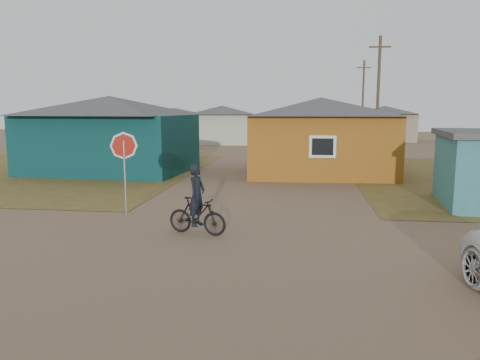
# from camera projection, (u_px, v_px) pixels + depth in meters

# --- Properties ---
(ground) EXTENTS (120.00, 120.00, 0.00)m
(ground) POSITION_uv_depth(u_px,v_px,m) (231.00, 256.00, 10.75)
(ground) COLOR brown
(grass_nw) EXTENTS (20.00, 18.00, 0.00)m
(grass_nw) POSITION_uv_depth(u_px,v_px,m) (12.00, 171.00, 25.31)
(grass_nw) COLOR brown
(grass_nw) RESTS_ON ground
(house_teal) EXTENTS (8.93, 7.08, 4.00)m
(house_teal) POSITION_uv_depth(u_px,v_px,m) (111.00, 133.00, 24.77)
(house_teal) COLOR #083030
(house_teal) RESTS_ON ground
(house_yellow) EXTENTS (7.72, 6.76, 3.90)m
(house_yellow) POSITION_uv_depth(u_px,v_px,m) (320.00, 135.00, 23.84)
(house_yellow) COLOR #8F5516
(house_yellow) RESTS_ON ground
(house_pale_west) EXTENTS (7.04, 6.15, 3.60)m
(house_pale_west) POSITION_uv_depth(u_px,v_px,m) (222.00, 124.00, 44.56)
(house_pale_west) COLOR #AFB69D
(house_pale_west) RESTS_ON ground
(house_beige_east) EXTENTS (6.95, 6.05, 3.60)m
(house_beige_east) POSITION_uv_depth(u_px,v_px,m) (384.00, 123.00, 48.37)
(house_beige_east) COLOR gray
(house_beige_east) RESTS_ON ground
(house_pale_north) EXTENTS (6.28, 5.81, 3.40)m
(house_pale_north) POSITION_uv_depth(u_px,v_px,m) (174.00, 121.00, 57.37)
(house_pale_north) COLOR #AFB69D
(house_pale_north) RESTS_ON ground
(utility_pole_near) EXTENTS (1.40, 0.20, 8.00)m
(utility_pole_near) POSITION_uv_depth(u_px,v_px,m) (378.00, 96.00, 30.84)
(utility_pole_near) COLOR #483C2B
(utility_pole_near) RESTS_ON ground
(utility_pole_far) EXTENTS (1.40, 0.20, 8.00)m
(utility_pole_far) POSITION_uv_depth(u_px,v_px,m) (363.00, 100.00, 46.39)
(utility_pole_far) COLOR #483C2B
(utility_pole_far) RESTS_ON ground
(stop_sign) EXTENTS (0.85, 0.19, 2.63)m
(stop_sign) POSITION_uv_depth(u_px,v_px,m) (124.00, 155.00, 14.60)
(stop_sign) COLOR gray
(stop_sign) RESTS_ON ground
(cyclist) EXTENTS (1.74, 0.86, 1.89)m
(cyclist) POSITION_uv_depth(u_px,v_px,m) (197.00, 209.00, 12.49)
(cyclist) COLOR black
(cyclist) RESTS_ON ground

